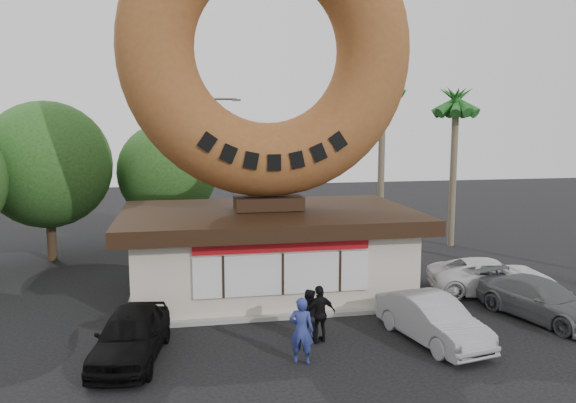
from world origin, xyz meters
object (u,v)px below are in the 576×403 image
(person_left, at_px, (301,330))
(person_right, at_px, (320,314))
(car_black, at_px, (131,335))
(car_white, at_px, (492,277))
(street_lamp, at_px, (207,162))
(donut_shop, at_px, (269,248))
(car_grey, at_px, (541,300))
(giant_donut, at_px, (268,50))
(car_silver, at_px, (432,319))
(person_center, at_px, (309,315))

(person_left, height_order, person_right, person_left)
(car_black, distance_m, car_white, 13.83)
(person_right, distance_m, car_white, 8.55)
(street_lamp, bearing_deg, donut_shop, -79.50)
(car_grey, bearing_deg, donut_shop, 133.49)
(car_white, bearing_deg, donut_shop, 91.05)
(donut_shop, bearing_deg, giant_donut, 90.00)
(street_lamp, bearing_deg, car_black, -100.63)
(giant_donut, height_order, street_lamp, giant_donut)
(person_left, xyz_separation_m, car_silver, (4.23, 0.78, -0.24))
(car_silver, xyz_separation_m, car_white, (4.43, 4.10, -0.02))
(person_right, relative_size, car_white, 0.36)
(person_left, xyz_separation_m, car_grey, (8.73, 1.94, -0.28))
(giant_donut, height_order, car_silver, giant_donut)
(donut_shop, distance_m, giant_donut, 7.54)
(donut_shop, xyz_separation_m, person_left, (-0.13, -6.68, -0.83))
(car_grey, bearing_deg, car_silver, 176.88)
(giant_donut, relative_size, car_white, 2.27)
(person_center, height_order, car_grey, person_center)
(person_left, height_order, car_silver, person_left)
(donut_shop, distance_m, person_center, 5.30)
(donut_shop, bearing_deg, person_left, -91.13)
(person_left, height_order, car_white, person_left)
(car_silver, bearing_deg, giant_donut, 112.65)
(car_silver, distance_m, car_grey, 4.65)
(giant_donut, distance_m, car_silver, 11.22)
(car_black, bearing_deg, person_center, 12.87)
(car_silver, relative_size, car_grey, 0.92)
(person_left, bearing_deg, car_grey, -146.08)
(car_black, relative_size, car_silver, 1.00)
(giant_donut, xyz_separation_m, person_right, (0.73, -5.33, -8.43))
(person_left, relative_size, car_black, 0.44)
(person_left, distance_m, person_center, 1.58)
(street_lamp, bearing_deg, car_white, -48.71)
(person_right, bearing_deg, car_white, -169.78)
(donut_shop, bearing_deg, street_lamp, 100.50)
(donut_shop, bearing_deg, car_grey, -28.87)
(giant_donut, height_order, person_right, giant_donut)
(donut_shop, distance_m, car_white, 8.78)
(street_lamp, height_order, person_left, street_lamp)
(street_lamp, distance_m, car_silver, 17.41)
(giant_donut, bearing_deg, person_center, -85.51)
(car_white, bearing_deg, street_lamp, 54.30)
(person_left, relative_size, person_right, 1.07)
(car_silver, bearing_deg, street_lamp, 98.46)
(car_silver, bearing_deg, person_right, 157.95)
(person_center, height_order, car_white, person_center)
(person_right, height_order, car_black, person_right)
(person_right, distance_m, car_grey, 7.89)
(giant_donut, height_order, person_center, giant_donut)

